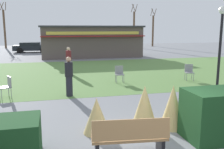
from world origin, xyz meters
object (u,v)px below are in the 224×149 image
park_bench (130,137)px  cafe_chair_west (189,71)px  person_strolling (69,76)px  food_kiosk (91,41)px  person_standing (69,60)px  cafe_chair_east (7,85)px  cafe_chair_center (119,73)px  tree_right_bg (153,30)px  tree_center_bg (5,28)px  tree_left_bg (134,29)px  parked_car_west_slot (32,47)px  lamppost_mid (221,38)px

park_bench → cafe_chair_west: size_ratio=1.96×
person_strolling → food_kiosk: bearing=-114.0°
food_kiosk → person_standing: size_ratio=5.92×
park_bench → cafe_chair_east: park_bench is taller
park_bench → cafe_chair_center: (1.87, 7.78, 0.05)m
cafe_chair_west → tree_right_bg: bearing=71.8°
tree_right_bg → tree_center_bg: size_ratio=0.91×
food_kiosk → cafe_chair_east: 15.67m
park_bench → tree_left_bg: 32.85m
cafe_chair_west → person_standing: 7.32m
parked_car_west_slot → person_strolling: bearing=-82.2°
lamppost_mid → cafe_chair_west: bearing=92.2°
parked_car_west_slot → person_standing: bearing=-78.2°
person_strolling → cafe_chair_west: bearing=-176.3°
tree_right_bg → lamppost_mid: bearing=-106.5°
tree_center_bg → cafe_chair_west: bearing=-62.8°
person_strolling → tree_center_bg: size_ratio=0.26×
cafe_chair_west → park_bench: bearing=-127.9°
cafe_chair_east → tree_right_bg: 31.97m
cafe_chair_east → cafe_chair_center: bearing=18.7°
park_bench → parked_car_west_slot: (-3.81, 26.72, 0.16)m
food_kiosk → cafe_chair_center: size_ratio=11.24×
lamppost_mid → cafe_chair_west: 3.04m
cafe_chair_west → tree_left_bg: tree_left_bg is taller
parked_car_west_slot → tree_center_bg: (-4.03, 7.26, 2.20)m
cafe_chair_center → person_standing: size_ratio=0.53×
cafe_chair_east → tree_center_bg: size_ratio=0.14×
food_kiosk → cafe_chair_west: size_ratio=11.24×
park_bench → lamppost_mid: (5.88, 5.07, 1.95)m
food_kiosk → parked_car_west_slot: (-6.20, 6.24, -0.91)m
food_kiosk → tree_right_bg: (11.66, 12.17, 0.99)m
person_strolling → parked_car_west_slot: bearing=-93.6°
food_kiosk → tree_right_bg: 16.89m
food_kiosk → parked_car_west_slot: size_ratio=2.33×
cafe_chair_west → parked_car_west_slot: parked_car_west_slot is taller
person_standing → tree_right_bg: size_ratio=0.29×
cafe_chair_east → parked_car_west_slot: parked_car_west_slot is taller
park_bench → cafe_chair_center: 8.00m
person_standing → tree_center_bg: 24.10m
park_bench → lamppost_mid: lamppost_mid is taller
cafe_chair_west → tree_center_bg: tree_center_bg is taller
food_kiosk → person_standing: bearing=-107.4°
food_kiosk → person_strolling: 15.23m
lamppost_mid → cafe_chair_east: lamppost_mid is taller
person_standing → tree_left_bg: bearing=124.7°
person_standing → food_kiosk: bearing=136.0°
cafe_chair_west → tree_left_bg: size_ratio=0.14×
park_bench → person_strolling: (-0.92, 5.62, 0.38)m
park_bench → parked_car_west_slot: size_ratio=0.41×
cafe_chair_center → tree_center_bg: (-9.71, 26.20, 2.32)m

